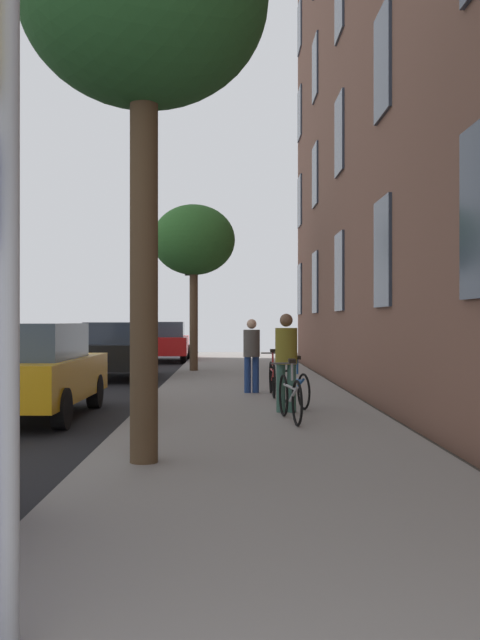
{
  "coord_description": "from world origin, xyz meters",
  "views": [
    {
      "loc": [
        0.62,
        -0.75,
        1.67
      ],
      "look_at": [
        0.82,
        11.68,
        1.69
      ],
      "focal_mm": 39.42,
      "sensor_mm": 36.0,
      "label": 1
    }
  ],
  "objects_px": {
    "sign_post": "(2,227)",
    "bicycle_2": "(272,377)",
    "traffic_light": "(191,287)",
    "bicycle_1": "(295,387)",
    "pedestrian_1": "(252,351)",
    "car_3": "(165,341)",
    "tree_near": "(144,5)",
    "tree_far": "(194,241)",
    "car_2": "(118,349)",
    "pedestrian_0": "(286,356)",
    "car_1": "(32,369)",
    "bicycle_0": "(290,397)"
  },
  "relations": [
    {
      "from": "sign_post",
      "to": "bicycle_2",
      "type": "height_order",
      "value": "sign_post"
    },
    {
      "from": "traffic_light",
      "to": "bicycle_1",
      "type": "bearing_deg",
      "value": -75.64
    },
    {
      "from": "bicycle_1",
      "to": "pedestrian_1",
      "type": "bearing_deg",
      "value": 106.22
    },
    {
      "from": "traffic_light",
      "to": "car_3",
      "type": "height_order",
      "value": "traffic_light"
    },
    {
      "from": "tree_near",
      "to": "tree_far",
      "type": "xyz_separation_m",
      "value": [
        -0.17,
        14.23,
        -0.98
      ]
    },
    {
      "from": "tree_far",
      "to": "bicycle_1",
      "type": "bearing_deg",
      "value": -76.04
    },
    {
      "from": "tree_near",
      "to": "tree_far",
      "type": "height_order",
      "value": "tree_near"
    },
    {
      "from": "bicycle_2",
      "to": "car_3",
      "type": "xyz_separation_m",
      "value": [
        -3.52,
        14.16,
        0.34
      ]
    },
    {
      "from": "sign_post",
      "to": "car_2",
      "type": "xyz_separation_m",
      "value": [
        -2.16,
        17.07,
        -1.27
      ]
    },
    {
      "from": "tree_far",
      "to": "pedestrian_0",
      "type": "height_order",
      "value": "tree_far"
    },
    {
      "from": "bicycle_1",
      "to": "car_2",
      "type": "xyz_separation_m",
      "value": [
        -4.42,
        7.66,
        0.36
      ]
    },
    {
      "from": "bicycle_2",
      "to": "pedestrian_1",
      "type": "height_order",
      "value": "pedestrian_1"
    },
    {
      "from": "car_3",
      "to": "car_1",
      "type": "bearing_deg",
      "value": -92.53
    },
    {
      "from": "bicycle_2",
      "to": "pedestrian_0",
      "type": "height_order",
      "value": "pedestrian_0"
    },
    {
      "from": "sign_post",
      "to": "car_1",
      "type": "xyz_separation_m",
      "value": [
        -2.3,
        8.74,
        -1.27
      ]
    },
    {
      "from": "tree_far",
      "to": "bicycle_2",
      "type": "bearing_deg",
      "value": -74.89
    },
    {
      "from": "pedestrian_0",
      "to": "car_1",
      "type": "xyz_separation_m",
      "value": [
        -4.33,
        0.13,
        -0.24
      ]
    },
    {
      "from": "bicycle_0",
      "to": "car_2",
      "type": "distance_m",
      "value": 10.4
    },
    {
      "from": "traffic_light",
      "to": "bicycle_2",
      "type": "xyz_separation_m",
      "value": [
        2.1,
        -7.53,
        -2.24
      ]
    },
    {
      "from": "bicycle_0",
      "to": "pedestrian_0",
      "type": "relative_size",
      "value": 1.04
    },
    {
      "from": "sign_post",
      "to": "bicycle_1",
      "type": "bearing_deg",
      "value": 76.49
    },
    {
      "from": "tree_far",
      "to": "car_3",
      "type": "height_order",
      "value": "tree_far"
    },
    {
      "from": "bicycle_1",
      "to": "pedestrian_1",
      "type": "distance_m",
      "value": 2.6
    },
    {
      "from": "bicycle_1",
      "to": "pedestrian_1",
      "type": "height_order",
      "value": "pedestrian_1"
    },
    {
      "from": "traffic_light",
      "to": "car_2",
      "type": "xyz_separation_m",
      "value": [
        -2.02,
        -1.71,
        -1.89
      ]
    },
    {
      "from": "sign_post",
      "to": "pedestrian_0",
      "type": "xyz_separation_m",
      "value": [
        2.03,
        8.61,
        -1.04
      ]
    },
    {
      "from": "sign_post",
      "to": "bicycle_1",
      "type": "xyz_separation_m",
      "value": [
        2.26,
        9.4,
        -1.63
      ]
    },
    {
      "from": "car_1",
      "to": "car_2",
      "type": "bearing_deg",
      "value": 89.06
    },
    {
      "from": "tree_near",
      "to": "pedestrian_1",
      "type": "bearing_deg",
      "value": 79.13
    },
    {
      "from": "sign_post",
      "to": "bicycle_1",
      "type": "distance_m",
      "value": 9.81
    },
    {
      "from": "sign_post",
      "to": "bicycle_2",
      "type": "distance_m",
      "value": 11.53
    },
    {
      "from": "sign_post",
      "to": "traffic_light",
      "type": "relative_size",
      "value": 0.92
    },
    {
      "from": "traffic_light",
      "to": "car_2",
      "type": "height_order",
      "value": "traffic_light"
    },
    {
      "from": "bicycle_0",
      "to": "pedestrian_1",
      "type": "bearing_deg",
      "value": 96.09
    },
    {
      "from": "tree_near",
      "to": "car_2",
      "type": "bearing_deg",
      "value": 100.27
    },
    {
      "from": "bicycle_1",
      "to": "car_3",
      "type": "xyz_separation_m",
      "value": [
        -3.82,
        16.0,
        0.36
      ]
    },
    {
      "from": "bicycle_0",
      "to": "bicycle_1",
      "type": "height_order",
      "value": "bicycle_0"
    },
    {
      "from": "traffic_light",
      "to": "pedestrian_1",
      "type": "relative_size",
      "value": 2.41
    },
    {
      "from": "bicycle_1",
      "to": "car_1",
      "type": "distance_m",
      "value": 4.62
    },
    {
      "from": "traffic_light",
      "to": "tree_near",
      "type": "height_order",
      "value": "tree_near"
    },
    {
      "from": "tree_near",
      "to": "bicycle_2",
      "type": "xyz_separation_m",
      "value": [
        1.83,
        6.81,
        -4.65
      ]
    },
    {
      "from": "car_2",
      "to": "car_3",
      "type": "bearing_deg",
      "value": 85.88
    },
    {
      "from": "car_2",
      "to": "tree_near",
      "type": "bearing_deg",
      "value": -79.73
    },
    {
      "from": "pedestrian_1",
      "to": "car_1",
      "type": "distance_m",
      "value": 4.95
    },
    {
      "from": "bicycle_2",
      "to": "car_1",
      "type": "relative_size",
      "value": 0.4
    },
    {
      "from": "bicycle_1",
      "to": "traffic_light",
      "type": "bearing_deg",
      "value": 104.36
    },
    {
      "from": "traffic_light",
      "to": "car_1",
      "type": "xyz_separation_m",
      "value": [
        -2.16,
        -10.04,
        -1.89
      ]
    },
    {
      "from": "pedestrian_1",
      "to": "pedestrian_0",
      "type": "bearing_deg",
      "value": -81.47
    },
    {
      "from": "tree_near",
      "to": "car_2",
      "type": "height_order",
      "value": "tree_near"
    },
    {
      "from": "tree_near",
      "to": "pedestrian_1",
      "type": "relative_size",
      "value": 3.93
    }
  ]
}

